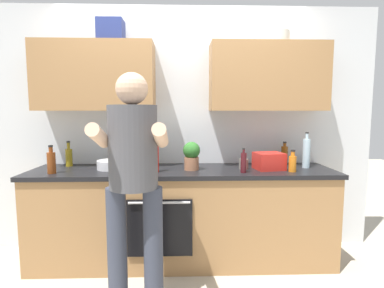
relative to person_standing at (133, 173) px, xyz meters
name	(u,v)px	position (x,y,z in m)	size (l,w,h in m)	color
ground_plane	(183,260)	(0.34, 0.72, -1.01)	(12.00, 12.00, 0.00)	#B2A893
back_wall_unit	(182,106)	(0.35, 0.99, 0.48)	(4.00, 0.38, 2.50)	silver
counter	(183,215)	(0.34, 0.72, -0.56)	(2.84, 0.67, 0.90)	#A37547
person_standing	(133,173)	(0.00, 0.00, 0.00)	(0.49, 0.45, 1.71)	#383D4C
bottle_wine	(243,162)	(0.88, 0.54, -0.02)	(0.05, 0.05, 0.22)	#471419
bottle_soda	(135,152)	(-0.13, 0.93, 0.03)	(0.08, 0.08, 0.34)	#198C33
bottle_hotsauce	(156,156)	(0.10, 0.59, 0.03)	(0.05, 0.05, 0.32)	red
bottle_juice	(292,163)	(1.34, 0.57, -0.03)	(0.07, 0.07, 0.20)	orange
bottle_water	(306,153)	(1.54, 0.76, 0.03)	(0.07, 0.07, 0.35)	silver
bottle_oil	(69,157)	(-0.78, 0.91, -0.02)	(0.07, 0.07, 0.25)	olive
bottle_vinegar	(51,162)	(-0.81, 0.56, -0.01)	(0.07, 0.07, 0.25)	brown
bottle_syrup	(284,155)	(1.39, 0.93, -0.01)	(0.07, 0.07, 0.24)	#8C4C14
cup_stoneware	(243,164)	(0.92, 0.71, -0.06)	(0.09, 0.09, 0.10)	slate
mixing_bowl	(111,165)	(-0.33, 0.75, -0.07)	(0.27, 0.27, 0.08)	silver
knife_block	(146,156)	(-0.01, 0.80, 0.01)	(0.10, 0.14, 0.30)	brown
potted_herb	(191,155)	(0.43, 0.69, 0.03)	(0.16, 0.16, 0.26)	#9E6647
grocery_bag_crisps	(269,161)	(1.15, 0.68, -0.03)	(0.25, 0.22, 0.16)	red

